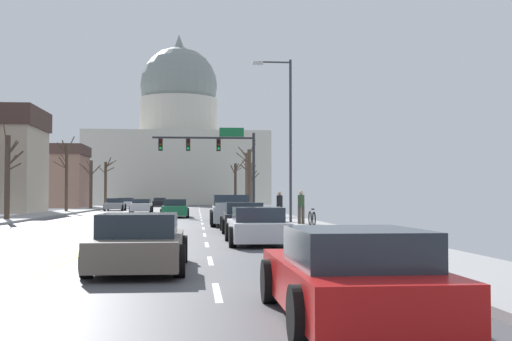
{
  "coord_description": "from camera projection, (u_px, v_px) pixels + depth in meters",
  "views": [
    {
      "loc": [
        3.15,
        -34.96,
        1.59
      ],
      "look_at": [
        9.14,
        30.94,
        4.06
      ],
      "focal_mm": 46.32,
      "sensor_mm": 36.0,
      "label": 1
    }
  ],
  "objects": [
    {
      "name": "bicycle_parked",
      "position": [
        312.0,
        218.0,
        31.04
      ],
      "size": [
        0.12,
        1.77,
        0.85
      ],
      "color": "black",
      "rests_on": "ground"
    },
    {
      "name": "pedestrian_00",
      "position": [
        301.0,
        205.0,
        33.24
      ],
      "size": [
        0.35,
        0.34,
        1.68
      ],
      "color": "#4C4238",
      "rests_on": "ground"
    },
    {
      "name": "signal_gantry",
      "position": [
        217.0,
        152.0,
        50.9
      ],
      "size": [
        7.91,
        0.41,
        6.67
      ],
      "color": "#28282D",
      "rests_on": "ground"
    },
    {
      "name": "flank_building_02",
      "position": [
        44.0,
        176.0,
        81.59
      ],
      "size": [
        10.42,
        7.9,
        7.75
      ],
      "color": "#8C6656",
      "rests_on": "ground"
    },
    {
      "name": "bare_tree_06",
      "position": [
        247.0,
        179.0,
        75.4
      ],
      "size": [
        2.13,
        1.89,
        7.03
      ],
      "color": "brown",
      "rests_on": "ground"
    },
    {
      "name": "bare_tree_05",
      "position": [
        66.0,
        174.0,
        59.65
      ],
      "size": [
        1.73,
        2.47,
        6.86
      ],
      "color": "#4C3D2D",
      "rests_on": "ground"
    },
    {
      "name": "bare_tree_04",
      "position": [
        249.0,
        178.0,
        64.25
      ],
      "size": [
        2.03,
        2.17,
        6.91
      ],
      "color": "#4C3D2D",
      "rests_on": "ground"
    },
    {
      "name": "sedan_near_05",
      "position": [
        140.0,
        244.0,
        13.99
      ],
      "size": [
        1.98,
        4.57,
        1.21
      ],
      "color": "#6B6056",
      "rests_on": "ground"
    },
    {
      "name": "sedan_oncoming_00",
      "position": [
        141.0,
        206.0,
        59.83
      ],
      "size": [
        2.01,
        4.61,
        1.23
      ],
      "color": "silver",
      "rests_on": "ground"
    },
    {
      "name": "bare_tree_02",
      "position": [
        250.0,
        184.0,
        70.82
      ],
      "size": [
        1.92,
        1.3,
        5.29
      ],
      "color": "brown",
      "rests_on": "ground"
    },
    {
      "name": "pedestrian_01",
      "position": [
        280.0,
        205.0,
        36.68
      ],
      "size": [
        0.35,
        0.34,
        1.66
      ],
      "color": "#33333D",
      "rests_on": "ground"
    },
    {
      "name": "pickup_truck_near_02",
      "position": [
        232.0,
        212.0,
        34.47
      ],
      "size": [
        2.29,
        5.25,
        1.6
      ],
      "color": "#ADB2B7",
      "rests_on": "ground"
    },
    {
      "name": "bare_tree_01",
      "position": [
        106.0,
        182.0,
        82.5
      ],
      "size": [
        2.02,
        1.79,
        6.15
      ],
      "color": "#4C3D2D",
      "rests_on": "ground"
    },
    {
      "name": "ground",
      "position": [
        135.0,
        225.0,
        34.45
      ],
      "size": [
        20.0,
        180.0,
        0.2
      ],
      "color": "#4E4E53"
    },
    {
      "name": "bare_tree_00",
      "position": [
        235.0,
        183.0,
        85.0
      ],
      "size": [
        1.79,
        2.13,
        5.93
      ],
      "color": "#423328",
      "rests_on": "ground"
    },
    {
      "name": "sedan_near_06",
      "position": [
        350.0,
        277.0,
        8.36
      ],
      "size": [
        1.96,
        4.44,
        1.18
      ],
      "color": "#B71414",
      "rests_on": "ground"
    },
    {
      "name": "bare_tree_03",
      "position": [
        91.0,
        183.0,
        71.87
      ],
      "size": [
        2.33,
        1.99,
        5.26
      ],
      "color": "#423328",
      "rests_on": "ground"
    },
    {
      "name": "sedan_oncoming_02",
      "position": [
        126.0,
        204.0,
        76.77
      ],
      "size": [
        2.07,
        4.42,
        1.28
      ],
      "color": "silver",
      "rests_on": "ground"
    },
    {
      "name": "sedan_near_00",
      "position": [
        175.0,
        209.0,
        47.27
      ],
      "size": [
        2.05,
        4.68,
        1.3
      ],
      "color": "#1E7247",
      "rests_on": "ground"
    },
    {
      "name": "sedan_near_03",
      "position": [
        243.0,
        218.0,
        28.35
      ],
      "size": [
        1.97,
        4.45,
        1.27
      ],
      "color": "black",
      "rests_on": "ground"
    },
    {
      "name": "sedan_near_04",
      "position": [
        257.0,
        227.0,
        21.39
      ],
      "size": [
        1.97,
        4.62,
        1.2
      ],
      "color": "silver",
      "rests_on": "ground"
    },
    {
      "name": "street_lamp_right",
      "position": [
        286.0,
        127.0,
        35.41
      ],
      "size": [
        2.12,
        0.24,
        8.75
      ],
      "color": "#333338",
      "rests_on": "ground"
    },
    {
      "name": "sedan_oncoming_01",
      "position": [
        115.0,
        205.0,
        67.7
      ],
      "size": [
        1.97,
        4.38,
        1.27
      ],
      "color": "#9EA3A8",
      "rests_on": "ground"
    },
    {
      "name": "sedan_near_01",
      "position": [
        228.0,
        211.0,
        40.81
      ],
      "size": [
        2.05,
        4.42,
        1.25
      ],
      "color": "#1E7247",
      "rests_on": "ground"
    },
    {
      "name": "capitol_building",
      "position": [
        179.0,
        146.0,
        117.84
      ],
      "size": [
        30.97,
        21.55,
        30.48
      ],
      "color": "beige",
      "rests_on": "ground"
    },
    {
      "name": "bare_tree_07",
      "position": [
        8.0,
        174.0,
        40.19
      ],
      "size": [
        1.21,
        2.55,
        5.93
      ],
      "color": "#423328",
      "rests_on": "ground"
    },
    {
      "name": "sedan_oncoming_03",
      "position": [
        160.0,
        202.0,
        89.69
      ],
      "size": [
        2.12,
        4.55,
        1.23
      ],
      "color": "black",
      "rests_on": "ground"
    }
  ]
}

